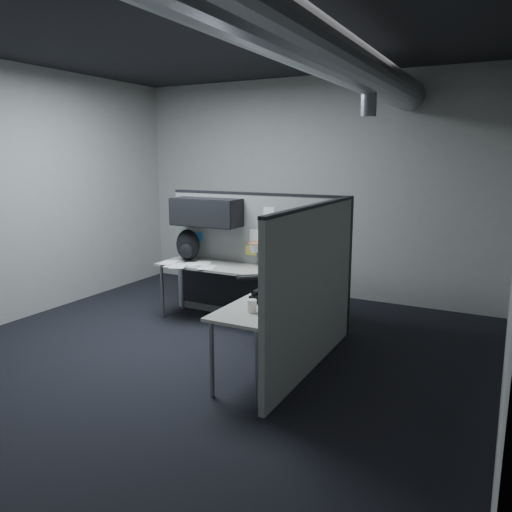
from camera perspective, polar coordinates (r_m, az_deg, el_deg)
The scene contains 12 objects.
room at distance 4.74m, azimuth -0.28°, elevation 11.66°, with size 5.62×5.62×3.22m.
partition_back at distance 6.30m, azimuth -1.55°, elevation 1.52°, with size 2.44×0.42×1.63m.
partition_right at distance 4.87m, azimuth 6.59°, elevation -3.62°, with size 0.07×2.23×1.63m.
desk at distance 5.73m, azimuth -0.63°, elevation -3.38°, with size 2.31×2.11×0.73m.
monitor at distance 5.55m, azimuth 5.92°, elevation -0.24°, with size 0.53×0.53×0.45m.
keyboard at distance 5.56m, azimuth -0.06°, elevation -2.41°, with size 0.42×0.38×0.04m.
mouse at distance 5.14m, azimuth 3.71°, elevation -3.59°, with size 0.29×0.30×0.05m.
phone at distance 4.70m, azimuth 1.03°, elevation -4.69°, with size 0.23×0.25×0.12m.
bottles at distance 4.35m, azimuth 1.35°, elevation -6.08°, with size 0.14×0.18×0.09m.
cup at distance 4.37m, azimuth -0.46°, elevation -5.73°, with size 0.08×0.08×0.11m, color white.
papers at distance 6.28m, azimuth -7.89°, elevation -1.00°, with size 0.81×0.59×0.02m.
backpack at distance 6.55m, azimuth -7.80°, elevation 1.20°, with size 0.36×0.32×0.41m.
Camera 1 is at (2.77, -4.18, 2.07)m, focal length 35.00 mm.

